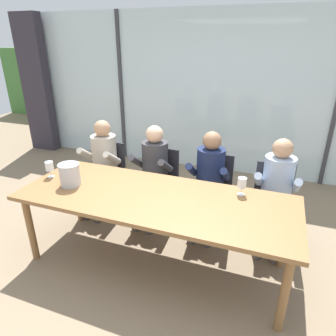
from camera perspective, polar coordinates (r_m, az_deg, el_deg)
The scene contains 17 objects.
ground at distance 4.05m, azimuth 3.26°, elevation -8.66°, with size 14.00×14.00×0.00m, color #847056.
window_glass_panel at distance 5.11m, azimuth 9.34°, elevation 13.56°, with size 7.83×0.03×2.60m, color silver.
window_mullion_left at distance 5.70m, azimuth -8.87°, elevation 14.58°, with size 0.06×0.06×2.60m, color #38383D.
hillside_vineyard at distance 8.39m, azimuth 13.99°, elevation 14.53°, with size 13.83×2.40×1.91m, color #477A38.
curtain_heavy_drape at distance 6.64m, azimuth -23.77°, elevation 14.17°, with size 0.56×0.20×2.60m, color #332D38.
dining_table at distance 2.88m, azimuth -2.46°, elevation -6.58°, with size 2.63×0.98×0.78m.
chair_near_curtain at distance 4.11m, azimuth -11.40°, elevation -0.31°, with size 0.47×0.47×0.89m.
chair_left_of_center at distance 3.81m, azimuth -1.58°, elevation -1.82°, with size 0.48×0.48×0.89m.
chair_center at distance 3.65m, azimuth 8.54°, elevation -3.23°, with size 0.45×0.45×0.89m.
chair_right_of_center at distance 3.56m, azimuth 19.44°, elevation -5.12°, with size 0.50×0.50×0.89m.
person_beige_jumper at distance 3.95m, azimuth -12.52°, elevation 1.32°, with size 0.46×0.61×1.21m.
person_charcoal_jacket at distance 3.63m, azimuth -2.96°, elevation -0.12°, with size 0.47×0.62×1.21m.
person_navy_polo at distance 3.44m, azimuth 7.73°, elevation -1.73°, with size 0.46×0.61×1.21m.
person_pale_blue_shirt at distance 3.38m, azimuth 19.95°, elevation -3.49°, with size 0.47×0.62×1.21m.
ice_bucket_primary at distance 3.16m, azimuth -18.20°, elevation -1.14°, with size 0.21×0.21×0.23m.
wine_glass_by_left_taster at distance 3.42m, azimuth -21.63°, elevation 0.23°, with size 0.08×0.08×0.17m.
wine_glass_near_bucket at distance 2.90m, azimuth 13.89°, elevation -2.85°, with size 0.08×0.08×0.17m.
Camera 1 is at (0.99, -2.29, 2.14)m, focal length 32.04 mm.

